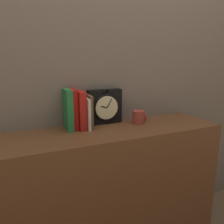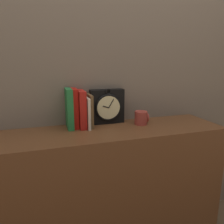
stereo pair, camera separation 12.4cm
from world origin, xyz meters
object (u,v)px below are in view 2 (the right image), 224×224
at_px(book_slot0_green, 69,109).
at_px(clock, 107,107).
at_px(book_slot4_brown, 90,111).
at_px(mug, 141,118).
at_px(book_slot2_red, 81,109).
at_px(book_slot3_cream, 87,112).
at_px(book_slot1_red, 75,108).

bearing_deg(book_slot0_green, clock, 7.97).
bearing_deg(book_slot4_brown, mug, -9.87).
height_order(book_slot0_green, book_slot2_red, book_slot0_green).
xyz_separation_m(clock, mug, (0.20, -0.09, -0.07)).
height_order(book_slot0_green, book_slot3_cream, book_slot0_green).
xyz_separation_m(book_slot0_green, book_slot3_cream, (0.10, -0.01, -0.03)).
relative_size(book_slot3_cream, book_slot4_brown, 0.93).
distance_m(book_slot0_green, book_slot2_red, 0.07).
bearing_deg(book_slot0_green, mug, -7.26).
distance_m(clock, book_slot3_cream, 0.15).
bearing_deg(book_slot3_cream, mug, -7.45).
relative_size(book_slot1_red, book_slot4_brown, 1.19).
relative_size(clock, mug, 2.67).
distance_m(clock, book_slot2_red, 0.17).
relative_size(book_slot4_brown, mug, 2.32).
xyz_separation_m(book_slot1_red, mug, (0.41, -0.06, -0.07)).
bearing_deg(book_slot3_cream, clock, 18.15).
relative_size(book_slot0_green, book_slot3_cream, 1.29).
xyz_separation_m(book_slot1_red, book_slot2_red, (0.04, -0.01, -0.01)).
distance_m(book_slot1_red, mug, 0.42).
height_order(clock, book_slot3_cream, clock).
height_order(book_slot0_green, book_slot4_brown, book_slot0_green).
xyz_separation_m(clock, book_slot4_brown, (-0.12, -0.03, -0.01)).
height_order(book_slot1_red, book_slot2_red, book_slot1_red).
bearing_deg(clock, book_slot3_cream, -161.85).
bearing_deg(book_slot1_red, book_slot0_green, -166.88).
height_order(clock, book_slot2_red, clock).
bearing_deg(book_slot3_cream, book_slot1_red, 164.23).
relative_size(book_slot1_red, book_slot2_red, 1.05).
xyz_separation_m(book_slot2_red, book_slot3_cream, (0.03, -0.01, -0.02)).
height_order(clock, book_slot0_green, book_slot0_green).
xyz_separation_m(book_slot0_green, book_slot1_red, (0.03, 0.01, -0.00)).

